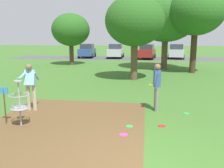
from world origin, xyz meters
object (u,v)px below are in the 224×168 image
frisbee_scattered_a (124,135)px  tree_mid_left (166,13)px  tree_near_right (71,30)px  parked_car_center_right (147,52)px  frisbee_by_tee (186,113)px  player_foreground_watching (157,84)px  disc_golf_basket (18,101)px  tree_mid_center (135,21)px  parked_car_rightmost (176,51)px  player_throwing (30,84)px  tree_near_left (196,11)px  parked_car_leftmost (87,51)px  frisbee_far_left (162,126)px  frisbee_far_right (129,126)px  parked_car_center_left (116,51)px

frisbee_scattered_a → tree_mid_left: 15.36m
tree_near_right → parked_car_center_right: (7.33, 7.92, -2.44)m
frisbee_by_tee → parked_car_center_right: 22.34m
player_foreground_watching → disc_golf_basket: bearing=-152.9°
tree_near_right → frisbee_scattered_a: bearing=-67.8°
parked_car_center_right → frisbee_scattered_a: bearing=-91.4°
tree_mid_center → parked_car_rightmost: (4.53, 16.70, -2.69)m
disc_golf_basket → frisbee_scattered_a: bearing=-5.2°
player_throwing → frisbee_by_tee: player_throwing is taller
tree_near_left → tree_mid_center: tree_near_left is taller
tree_mid_center → parked_car_leftmost: bearing=113.5°
tree_mid_left → parked_car_rightmost: size_ratio=1.61×
parked_car_rightmost → tree_near_left: bearing=-91.3°
parked_car_leftmost → parked_car_center_right: size_ratio=0.98×
frisbee_scattered_a → tree_mid_center: tree_mid_center is taller
parked_car_center_right → parked_car_rightmost: 3.89m
frisbee_scattered_a → player_foreground_watching: bearing=68.5°
tree_mid_center → parked_car_center_right: 15.89m
parked_car_leftmost → frisbee_far_left: bearing=-70.9°
tree_mid_left → tree_near_right: bearing=167.0°
player_throwing → parked_car_leftmost: parked_car_leftmost is taller
parked_car_leftmost → parked_car_rightmost: size_ratio=0.99×
player_foreground_watching → frisbee_far_right: size_ratio=7.75×
player_throwing → frisbee_far_right: player_throwing is taller
tree_mid_left → tree_mid_center: 6.21m
frisbee_far_right → parked_car_leftmost: 25.91m
disc_golf_basket → parked_car_leftmost: (-4.22, 25.14, 0.17)m
parked_car_leftmost → parked_car_rightmost: bearing=0.4°
tree_near_left → parked_car_center_left: bearing=120.5°
frisbee_scattered_a → parked_car_leftmost: size_ratio=0.05×
frisbee_far_right → parked_car_center_left: bearing=98.3°
disc_golf_basket → parked_car_center_right: size_ratio=0.32×
frisbee_far_right → tree_near_right: size_ratio=0.04×
player_foreground_watching → tree_mid_left: 12.68m
frisbee_far_left → tree_near_left: 12.84m
parked_car_center_right → frisbee_far_left: bearing=-88.8°
frisbee_scattered_a → player_throwing: bearing=153.2°
tree_near_right → parked_car_leftmost: tree_near_right is taller
disc_golf_basket → parked_car_center_right: parked_car_center_right is taller
frisbee_scattered_a → tree_near_left: tree_near_left is taller
tree_mid_center → parked_car_rightmost: tree_mid_center is taller
disc_golf_basket → parked_car_leftmost: 25.49m
disc_golf_basket → tree_mid_center: bearing=70.7°
player_foreground_watching → frisbee_by_tee: size_ratio=7.50×
frisbee_scattered_a → parked_car_leftmost: (-7.42, 25.43, 0.91)m
player_foreground_watching → frisbee_far_right: (-0.84, -1.76, -0.96)m
tree_mid_center → tree_near_left: bearing=41.1°
frisbee_by_tee → frisbee_scattered_a: bearing=-132.4°
tree_near_right → tree_mid_center: 10.12m
frisbee_by_tee → frisbee_far_left: bearing=-124.5°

